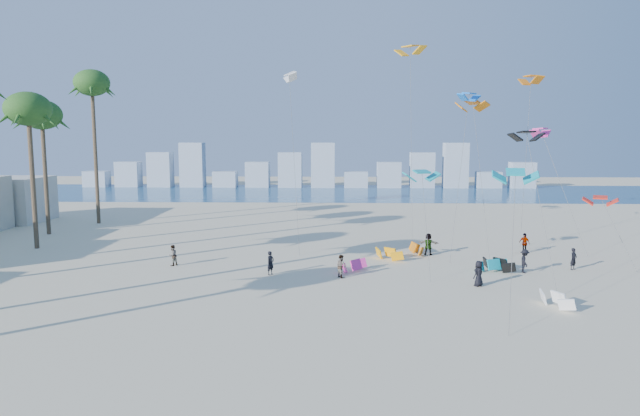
{
  "coord_description": "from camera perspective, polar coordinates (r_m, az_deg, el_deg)",
  "views": [
    {
      "loc": [
        4.3,
        -23.62,
        9.58
      ],
      "look_at": [
        3.0,
        16.0,
        4.5
      ],
      "focal_mm": 31.46,
      "sensor_mm": 36.0,
      "label": 1
    }
  ],
  "objects": [
    {
      "name": "flying_kites",
      "position": [
        48.54,
        14.84,
        10.26
      ],
      "size": [
        26.57,
        29.93,
        18.59
      ],
      "color": "#0E99AA",
      "rests_on": "ground"
    },
    {
      "name": "grounded_kites",
      "position": [
        41.54,
        12.61,
        -5.63
      ],
      "size": [
        13.41,
        16.9,
        0.83
      ],
      "color": "#FFA50D",
      "rests_on": "ground"
    },
    {
      "name": "kitesurfers_far",
      "position": [
        43.2,
        12.41,
        -4.54
      ],
      "size": [
        30.14,
        11.54,
        1.78
      ],
      "color": "black",
      "rests_on": "ground"
    },
    {
      "name": "ground",
      "position": [
        25.85,
        -8.1,
        -14.53
      ],
      "size": [
        220.0,
        220.0,
        0.0
      ],
      "primitive_type": "plane",
      "color": "beige",
      "rests_on": "ground"
    },
    {
      "name": "ocean",
      "position": [
        96.19,
        -0.69,
        1.59
      ],
      "size": [
        220.0,
        220.0,
        0.0
      ],
      "primitive_type": "plane",
      "color": "navy",
      "rests_on": "ground"
    },
    {
      "name": "distant_skyline",
      "position": [
        105.96,
        -1.09,
        3.79
      ],
      "size": [
        85.0,
        3.0,
        8.4
      ],
      "color": "#9EADBF",
      "rests_on": "ground"
    },
    {
      "name": "kitesurfer_mid",
      "position": [
        38.44,
        2.16,
        -5.93
      ],
      "size": [
        0.91,
        0.96,
        1.57
      ],
      "primitive_type": "imported",
      "rotation": [
        0.0,
        0.0,
        2.14
      ],
      "color": "gray",
      "rests_on": "ground"
    },
    {
      "name": "kitesurfer_near",
      "position": [
        39.28,
        -5.06,
        -5.59
      ],
      "size": [
        0.68,
        0.72,
        1.66
      ],
      "primitive_type": "imported",
      "rotation": [
        0.0,
        0.0,
        0.94
      ],
      "color": "black",
      "rests_on": "ground"
    }
  ]
}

